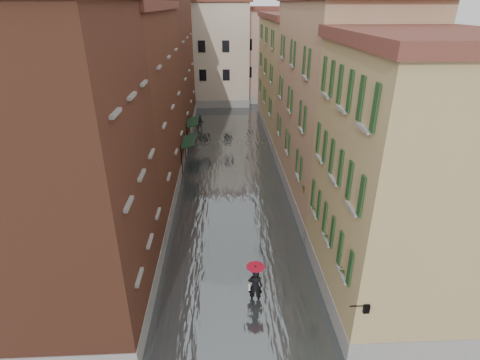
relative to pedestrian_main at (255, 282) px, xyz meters
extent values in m
plane|color=slate|center=(-0.73, 2.32, -1.20)|extent=(120.00, 120.00, 0.00)
cube|color=#4C5254|center=(-0.73, 15.32, -1.10)|extent=(10.00, 60.00, 0.20)
cube|color=brown|center=(-7.73, 0.32, 5.30)|extent=(6.00, 8.00, 13.00)
cube|color=#57291B|center=(-7.73, 11.32, 5.05)|extent=(6.00, 14.00, 12.50)
cube|color=brown|center=(-7.73, 26.32, 5.80)|extent=(6.00, 16.00, 14.00)
cube|color=tan|center=(6.27, 0.32, 4.55)|extent=(6.00, 8.00, 11.50)
cube|color=tan|center=(6.27, 11.32, 5.30)|extent=(6.00, 14.00, 13.00)
cube|color=tan|center=(6.27, 26.32, 4.55)|extent=(6.00, 16.00, 11.50)
cube|color=beige|center=(-3.73, 40.32, 5.30)|extent=(12.00, 9.00, 13.00)
cube|color=tan|center=(5.27, 42.32, 4.80)|extent=(10.00, 9.00, 12.00)
cube|color=#15311D|center=(-4.18, 15.95, 1.35)|extent=(1.09, 3.23, 0.31)
cylinder|color=black|center=(-4.68, 14.34, 0.20)|extent=(0.06, 0.06, 2.80)
cylinder|color=black|center=(-4.68, 17.57, 0.20)|extent=(0.06, 0.06, 2.80)
cube|color=#15311D|center=(-4.18, 21.55, 1.35)|extent=(1.09, 3.28, 0.31)
cylinder|color=black|center=(-4.68, 19.91, 0.20)|extent=(0.06, 0.06, 2.80)
cylinder|color=black|center=(-4.68, 23.19, 0.20)|extent=(0.06, 0.06, 2.80)
cylinder|color=black|center=(3.32, -3.68, 1.90)|extent=(0.60, 0.05, 0.05)
cube|color=black|center=(3.62, -3.68, 1.80)|extent=(0.22, 0.22, 0.35)
cube|color=beige|center=(3.62, -3.68, 1.80)|extent=(0.14, 0.14, 0.24)
cube|color=brown|center=(3.39, -1.99, 1.95)|extent=(0.22, 0.85, 0.18)
imported|color=#265926|center=(3.39, -1.99, 2.37)|extent=(0.59, 0.51, 0.66)
cube|color=brown|center=(3.39, 0.45, 1.95)|extent=(0.22, 0.85, 0.18)
imported|color=#265926|center=(3.39, 0.45, 2.37)|extent=(0.59, 0.51, 0.66)
cube|color=brown|center=(3.39, 2.93, 1.95)|extent=(0.22, 0.85, 0.18)
imported|color=#265926|center=(3.39, 2.93, 2.37)|extent=(0.59, 0.51, 0.66)
cube|color=brown|center=(3.39, 5.42, 1.95)|extent=(0.22, 0.85, 0.18)
imported|color=#265926|center=(3.39, 5.42, 2.37)|extent=(0.59, 0.51, 0.66)
imported|color=black|center=(0.00, 0.00, -0.26)|extent=(0.74, 0.54, 1.87)
cube|color=beige|center=(-0.28, 0.05, -0.25)|extent=(0.08, 0.30, 0.38)
cylinder|color=black|center=(0.00, 0.00, 0.15)|extent=(0.02, 0.02, 1.00)
cone|color=#AD0B20|center=(0.00, 0.00, 0.72)|extent=(0.87, 0.87, 0.28)
imported|color=black|center=(-3.79, 26.47, -0.27)|extent=(0.91, 0.71, 1.85)
camera|label=1|loc=(-1.37, -13.56, 11.65)|focal=28.00mm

